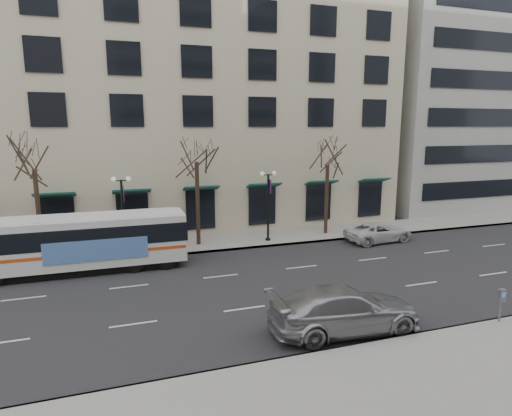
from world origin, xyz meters
name	(u,v)px	position (x,y,z in m)	size (l,w,h in m)	color
ground	(231,291)	(0.00, 0.00, 0.00)	(160.00, 160.00, 0.00)	black
sidewalk_far	(264,238)	(5.00, 9.00, 0.07)	(80.00, 4.00, 0.15)	gray
building_hotel	(148,85)	(-2.00, 21.00, 12.00)	(40.00, 20.00, 24.00)	beige
building_office	(454,43)	(32.00, 21.00, 17.50)	(25.00, 20.00, 35.00)	#999993
tree_far_left	(33,154)	(-10.00, 8.80, 6.70)	(3.60, 3.60, 8.34)	black
tree_far_mid	(196,148)	(0.00, 8.80, 6.91)	(3.60, 3.60, 8.55)	black
tree_far_right	(328,152)	(10.00, 8.80, 6.42)	(3.60, 3.60, 8.06)	black
lamp_post_left	(123,211)	(-4.99, 8.20, 2.94)	(1.22, 0.45, 5.21)	black
lamp_post_right	(268,203)	(5.01, 8.20, 2.94)	(1.22, 0.45, 5.21)	black
city_bus	(80,242)	(-7.48, 5.70, 1.80)	(12.18, 2.79, 3.30)	silver
silver_car	(345,309)	(3.32, -5.66, 0.93)	(2.60, 6.39, 1.85)	#A1A2A8
white_pickup	(378,232)	(12.80, 5.88, 0.70)	(2.33, 5.05, 1.40)	silver
pay_station	(501,298)	(9.89, -7.30, 1.20)	(0.34, 0.24, 1.45)	slate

